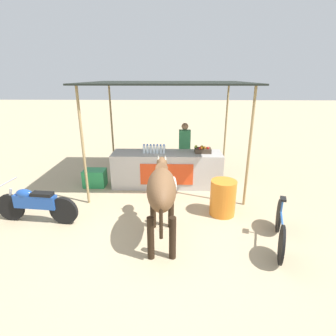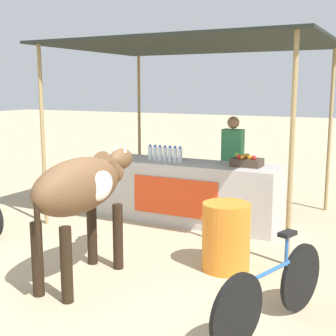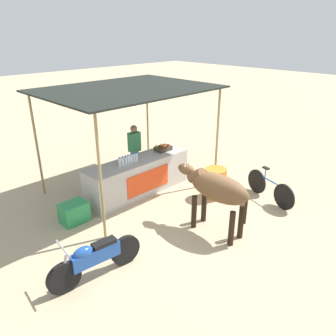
{
  "view_description": "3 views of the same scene",
  "coord_description": "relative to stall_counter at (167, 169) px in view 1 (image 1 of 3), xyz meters",
  "views": [
    {
      "loc": [
        0.2,
        -4.68,
        2.94
      ],
      "look_at": [
        0.05,
        1.13,
        0.9
      ],
      "focal_mm": 28.0,
      "sensor_mm": 36.0,
      "label": 1
    },
    {
      "loc": [
        3.08,
        -4.39,
        2.12
      ],
      "look_at": [
        0.23,
        1.14,
        1.05
      ],
      "focal_mm": 50.0,
      "sensor_mm": 36.0,
      "label": 2
    },
    {
      "loc": [
        -5.08,
        -4.08,
        4.13
      ],
      "look_at": [
        -0.12,
        0.94,
        1.14
      ],
      "focal_mm": 35.0,
      "sensor_mm": 36.0,
      "label": 3
    }
  ],
  "objects": [
    {
      "name": "ground_plane",
      "position": [
        0.0,
        -2.2,
        -0.48
      ],
      "size": [
        60.0,
        60.0,
        0.0
      ],
      "primitive_type": "plane",
      "color": "tan"
    },
    {
      "name": "stall_counter",
      "position": [
        0.0,
        0.0,
        0.0
      ],
      "size": [
        3.0,
        0.82,
        0.96
      ],
      "color": "#B2ADA8",
      "rests_on": "ground"
    },
    {
      "name": "stall_awning",
      "position": [
        0.0,
        0.3,
        2.2
      ],
      "size": [
        4.2,
        3.2,
        2.79
      ],
      "color": "black",
      "rests_on": "ground"
    },
    {
      "name": "water_bottle_row",
      "position": [
        -0.35,
        -0.05,
        0.59
      ],
      "size": [
        0.61,
        0.07,
        0.25
      ],
      "color": "silver",
      "rests_on": "stall_counter"
    },
    {
      "name": "fruit_crate",
      "position": [
        0.97,
        0.05,
        0.55
      ],
      "size": [
        0.44,
        0.32,
        0.18
      ],
      "color": "#3F3326",
      "rests_on": "stall_counter"
    },
    {
      "name": "vendor_behind_counter",
      "position": [
        0.5,
        0.75,
        0.37
      ],
      "size": [
        0.34,
        0.22,
        1.65
      ],
      "color": "#383842",
      "rests_on": "ground"
    },
    {
      "name": "cooler_box",
      "position": [
        -2.03,
        -0.1,
        -0.24
      ],
      "size": [
        0.6,
        0.44,
        0.48
      ],
      "primitive_type": "cube",
      "color": "#268C4C",
      "rests_on": "ground"
    },
    {
      "name": "water_barrel",
      "position": [
        1.28,
        -1.61,
        -0.08
      ],
      "size": [
        0.56,
        0.56,
        0.8
      ],
      "primitive_type": "cylinder",
      "color": "orange",
      "rests_on": "ground"
    },
    {
      "name": "cow",
      "position": [
        -0.02,
        -2.6,
        0.55
      ],
      "size": [
        0.57,
        1.83,
        1.44
      ],
      "color": "brown",
      "rests_on": "ground"
    },
    {
      "name": "motorcycle_parked",
      "position": [
        -2.71,
        -2.04,
        -0.05
      ],
      "size": [
        1.8,
        0.55,
        0.9
      ],
      "color": "black",
      "rests_on": "ground"
    },
    {
      "name": "bicycle_leaning",
      "position": [
        2.12,
        -2.73,
        -0.13
      ],
      "size": [
        0.55,
        1.59,
        0.85
      ],
      "color": "black",
      "rests_on": "ground"
    }
  ]
}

